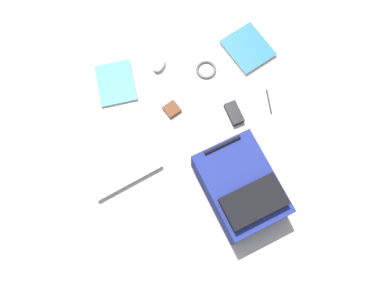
{
  "coord_description": "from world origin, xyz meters",
  "views": [
    {
      "loc": [
        -0.16,
        -0.6,
        1.96
      ],
      "look_at": [
        0.04,
        -0.03,
        0.02
      ],
      "focal_mm": 37.76,
      "sensor_mm": 36.0,
      "label": 1
    }
  ],
  "objects_px": {
    "book_red": "(116,83)",
    "computer_mouse": "(159,63)",
    "power_brick": "(234,113)",
    "earbud_pouch": "(172,109)",
    "backpack": "(241,188)",
    "cable_coil": "(206,70)",
    "laptop": "(121,165)",
    "pen_black": "(269,102)",
    "book_comic": "(248,48)"
  },
  "relations": [
    {
      "from": "power_brick",
      "to": "backpack",
      "type": "bearing_deg",
      "value": -107.14
    },
    {
      "from": "book_red",
      "to": "pen_black",
      "type": "relative_size",
      "value": 1.88
    },
    {
      "from": "cable_coil",
      "to": "laptop",
      "type": "bearing_deg",
      "value": -148.27
    },
    {
      "from": "book_comic",
      "to": "pen_black",
      "type": "relative_size",
      "value": 2.1
    },
    {
      "from": "laptop",
      "to": "power_brick",
      "type": "relative_size",
      "value": 3.2
    },
    {
      "from": "earbud_pouch",
      "to": "laptop",
      "type": "bearing_deg",
      "value": -149.19
    },
    {
      "from": "book_comic",
      "to": "earbud_pouch",
      "type": "distance_m",
      "value": 0.54
    },
    {
      "from": "laptop",
      "to": "power_brick",
      "type": "height_order",
      "value": "power_brick"
    },
    {
      "from": "book_red",
      "to": "pen_black",
      "type": "xyz_separation_m",
      "value": [
        0.73,
        -0.36,
        -0.0
      ]
    },
    {
      "from": "book_comic",
      "to": "cable_coil",
      "type": "bearing_deg",
      "value": -169.87
    },
    {
      "from": "backpack",
      "to": "earbud_pouch",
      "type": "height_order",
      "value": "backpack"
    },
    {
      "from": "backpack",
      "to": "book_red",
      "type": "xyz_separation_m",
      "value": [
        -0.41,
        0.76,
        -0.09
      ]
    },
    {
      "from": "pen_black",
      "to": "book_red",
      "type": "bearing_deg",
      "value": 153.56
    },
    {
      "from": "book_red",
      "to": "power_brick",
      "type": "xyz_separation_m",
      "value": [
        0.53,
        -0.37,
        0.01
      ]
    },
    {
      "from": "backpack",
      "to": "pen_black",
      "type": "height_order",
      "value": "backpack"
    },
    {
      "from": "earbud_pouch",
      "to": "pen_black",
      "type": "bearing_deg",
      "value": -13.97
    },
    {
      "from": "power_brick",
      "to": "earbud_pouch",
      "type": "bearing_deg",
      "value": 156.2
    },
    {
      "from": "book_comic",
      "to": "computer_mouse",
      "type": "distance_m",
      "value": 0.5
    },
    {
      "from": "book_comic",
      "to": "cable_coil",
      "type": "xyz_separation_m",
      "value": [
        -0.26,
        -0.05,
        -0.0
      ]
    },
    {
      "from": "backpack",
      "to": "earbud_pouch",
      "type": "xyz_separation_m",
      "value": [
        -0.18,
        0.52,
        -0.09
      ]
    },
    {
      "from": "backpack",
      "to": "book_red",
      "type": "bearing_deg",
      "value": 118.44
    },
    {
      "from": "book_comic",
      "to": "cable_coil",
      "type": "distance_m",
      "value": 0.26
    },
    {
      "from": "cable_coil",
      "to": "earbud_pouch",
      "type": "height_order",
      "value": "earbud_pouch"
    },
    {
      "from": "laptop",
      "to": "computer_mouse",
      "type": "distance_m",
      "value": 0.59
    },
    {
      "from": "laptop",
      "to": "book_red",
      "type": "distance_m",
      "value": 0.45
    },
    {
      "from": "computer_mouse",
      "to": "pen_black",
      "type": "xyz_separation_m",
      "value": [
        0.48,
        -0.4,
        -0.02
      ]
    },
    {
      "from": "power_brick",
      "to": "pen_black",
      "type": "distance_m",
      "value": 0.2
    },
    {
      "from": "computer_mouse",
      "to": "earbud_pouch",
      "type": "bearing_deg",
      "value": 119.6
    },
    {
      "from": "backpack",
      "to": "book_comic",
      "type": "distance_m",
      "value": 0.8
    },
    {
      "from": "book_comic",
      "to": "book_red",
      "type": "distance_m",
      "value": 0.74
    },
    {
      "from": "backpack",
      "to": "power_brick",
      "type": "relative_size",
      "value": 3.8
    },
    {
      "from": "earbud_pouch",
      "to": "book_red",
      "type": "bearing_deg",
      "value": 134.49
    },
    {
      "from": "power_brick",
      "to": "earbud_pouch",
      "type": "height_order",
      "value": "power_brick"
    },
    {
      "from": "computer_mouse",
      "to": "book_red",
      "type": "bearing_deg",
      "value": 39.34
    },
    {
      "from": "power_brick",
      "to": "pen_black",
      "type": "relative_size",
      "value": 0.88
    },
    {
      "from": "backpack",
      "to": "cable_coil",
      "type": "bearing_deg",
      "value": 84.11
    },
    {
      "from": "pen_black",
      "to": "earbud_pouch",
      "type": "height_order",
      "value": "earbud_pouch"
    },
    {
      "from": "book_red",
      "to": "computer_mouse",
      "type": "xyz_separation_m",
      "value": [
        0.25,
        0.03,
        0.01
      ]
    },
    {
      "from": "pen_black",
      "to": "laptop",
      "type": "bearing_deg",
      "value": -174.71
    },
    {
      "from": "laptop",
      "to": "book_red",
      "type": "xyz_separation_m",
      "value": [
        0.1,
        0.44,
        -0.01
      ]
    },
    {
      "from": "book_red",
      "to": "computer_mouse",
      "type": "distance_m",
      "value": 0.25
    },
    {
      "from": "laptop",
      "to": "earbud_pouch",
      "type": "bearing_deg",
      "value": 30.81
    },
    {
      "from": "earbud_pouch",
      "to": "backpack",
      "type": "bearing_deg",
      "value": -71.37
    },
    {
      "from": "book_comic",
      "to": "power_brick",
      "type": "relative_size",
      "value": 2.38
    },
    {
      "from": "laptop",
      "to": "pen_black",
      "type": "distance_m",
      "value": 0.84
    },
    {
      "from": "backpack",
      "to": "cable_coil",
      "type": "relative_size",
      "value": 4.3
    },
    {
      "from": "computer_mouse",
      "to": "pen_black",
      "type": "bearing_deg",
      "value": 173.04
    },
    {
      "from": "pen_black",
      "to": "computer_mouse",
      "type": "bearing_deg",
      "value": 140.73
    },
    {
      "from": "book_comic",
      "to": "computer_mouse",
      "type": "xyz_separation_m",
      "value": [
        -0.49,
        0.07,
        0.01
      ]
    },
    {
      "from": "backpack",
      "to": "book_comic",
      "type": "height_order",
      "value": "backpack"
    }
  ]
}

